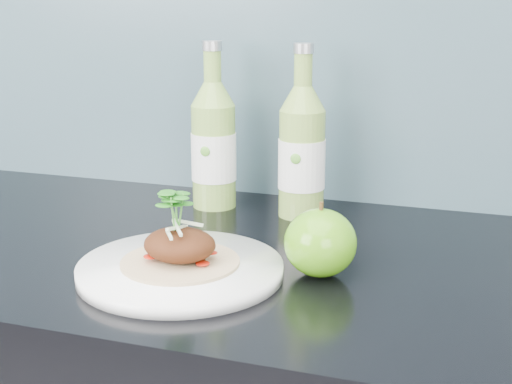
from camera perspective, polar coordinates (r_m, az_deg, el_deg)
dinner_plate at (r=0.90m, az=-6.06°, el=-6.17°), size 0.34×0.34×0.02m
pork_taco at (r=0.89m, az=-6.13°, el=-4.01°), size 0.15×0.15×0.10m
green_apple at (r=0.89m, az=5.17°, el=-4.07°), size 0.10×0.10×0.10m
cider_bottle_left at (r=1.17m, az=-3.41°, el=3.74°), size 0.09×0.09×0.27m
cider_bottle_right at (r=1.12m, az=3.68°, el=3.19°), size 0.09×0.09×0.27m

